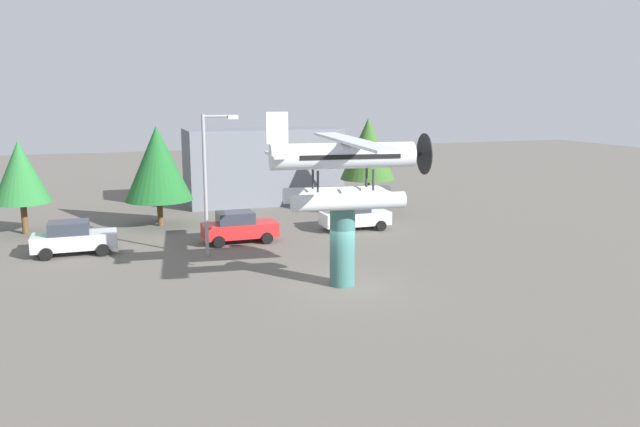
{
  "coord_description": "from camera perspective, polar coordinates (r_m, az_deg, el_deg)",
  "views": [
    {
      "loc": [
        -9.45,
        -24.52,
        8.24
      ],
      "look_at": [
        0.0,
        3.0,
        2.65
      ],
      "focal_mm": 34.93,
      "sensor_mm": 36.0,
      "label": 1
    }
  ],
  "objects": [
    {
      "name": "tree_west",
      "position": [
        40.8,
        -25.77,
        3.42
      ],
      "size": [
        3.32,
        3.32,
        5.57
      ],
      "color": "brown",
      "rests_on": "ground"
    },
    {
      "name": "tree_center_back",
      "position": [
        43.22,
        4.41,
        5.91
      ],
      "size": [
        3.79,
        3.79,
        6.65
      ],
      "color": "brown",
      "rests_on": "ground"
    },
    {
      "name": "car_mid_red",
      "position": [
        35.34,
        -7.45,
        -1.24
      ],
      "size": [
        4.2,
        2.02,
        1.76
      ],
      "color": "red",
      "rests_on": "ground"
    },
    {
      "name": "display_pedestal",
      "position": [
        27.06,
        2.07,
        -2.97
      ],
      "size": [
        1.1,
        1.1,
        3.53
      ],
      "primitive_type": "cylinder",
      "color": "#386B66",
      "rests_on": "ground"
    },
    {
      "name": "tree_east",
      "position": [
        40.3,
        -14.65,
        4.46
      ],
      "size": [
        4.21,
        4.21,
        6.33
      ],
      "color": "brown",
      "rests_on": "ground"
    },
    {
      "name": "floatplane_monument",
      "position": [
        26.48,
        2.39,
        4.28
      ],
      "size": [
        7.03,
        10.46,
        4.0
      ],
      "rotation": [
        0.0,
        0.0,
        -0.11
      ],
      "color": "silver",
      "rests_on": "display_pedestal"
    },
    {
      "name": "car_far_white",
      "position": [
        38.4,
        3.16,
        -0.19
      ],
      "size": [
        4.2,
        2.02,
        1.76
      ],
      "color": "white",
      "rests_on": "ground"
    },
    {
      "name": "storefront_building",
      "position": [
        48.17,
        -5.28,
        4.39
      ],
      "size": [
        11.57,
        5.03,
        5.67
      ],
      "primitive_type": "cube",
      "color": "slate",
      "rests_on": "ground"
    },
    {
      "name": "streetlight_primary",
      "position": [
        31.96,
        -10.13,
        3.55
      ],
      "size": [
        1.84,
        0.28,
        7.26
      ],
      "color": "gray",
      "rests_on": "ground"
    },
    {
      "name": "ground_plane",
      "position": [
        27.54,
        2.04,
        -6.54
      ],
      "size": [
        140.0,
        140.0,
        0.0
      ],
      "primitive_type": "plane",
      "color": "#605B54"
    },
    {
      "name": "car_near_silver",
      "position": [
        34.89,
        -21.66,
        -2.08
      ],
      "size": [
        4.2,
        2.02,
        1.76
      ],
      "color": "silver",
      "rests_on": "ground"
    }
  ]
}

